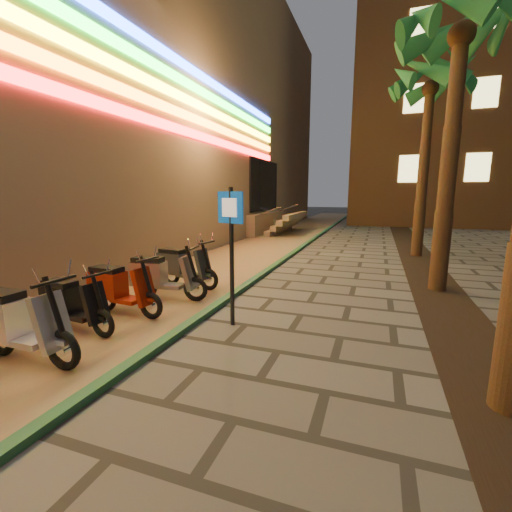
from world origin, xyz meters
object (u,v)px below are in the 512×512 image
at_px(scooter_7, 118,288).
at_px(scooter_6, 71,303).
at_px(pedestrian_sign, 231,238).
at_px(scooter_8, 160,276).
at_px(scooter_5, 15,322).
at_px(scooter_9, 181,266).

bearing_deg(scooter_7, scooter_6, -94.64).
xyz_separation_m(pedestrian_sign, scooter_8, (-2.12, 0.87, -1.04)).
xyz_separation_m(pedestrian_sign, scooter_6, (-2.50, -1.15, -1.09)).
relative_size(scooter_5, scooter_8, 1.03).
distance_m(scooter_7, scooter_8, 1.08).
bearing_deg(scooter_6, scooter_8, 85.48).
bearing_deg(scooter_7, scooter_8, 82.33).
distance_m(pedestrian_sign, scooter_6, 2.96).
height_order(scooter_7, scooter_8, scooter_8).
relative_size(scooter_6, scooter_8, 0.90).
bearing_deg(scooter_9, scooter_6, -86.73).
height_order(pedestrian_sign, scooter_9, pedestrian_sign).
distance_m(scooter_7, scooter_9, 2.16).
height_order(pedestrian_sign, scooter_8, pedestrian_sign).
bearing_deg(scooter_8, scooter_6, -108.92).
xyz_separation_m(scooter_6, scooter_8, (0.38, 2.01, 0.05)).
xyz_separation_m(scooter_5, scooter_8, (0.21, 3.09, -0.02)).
height_order(scooter_5, scooter_8, scooter_5).
height_order(scooter_6, scooter_8, scooter_8).
height_order(scooter_5, scooter_7, scooter_5).
bearing_deg(pedestrian_sign, scooter_5, -119.63).
bearing_deg(scooter_6, scooter_9, 91.69).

